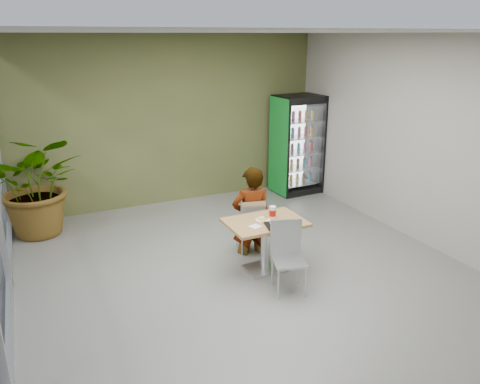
# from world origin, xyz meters

# --- Properties ---
(ground) EXTENTS (7.00, 7.00, 0.00)m
(ground) POSITION_xyz_m (0.00, 0.00, 0.00)
(ground) COLOR slate
(ground) RESTS_ON ground
(room_envelope) EXTENTS (6.00, 7.00, 3.20)m
(room_envelope) POSITION_xyz_m (0.00, 0.00, 1.60)
(room_envelope) COLOR #B8B2A6
(room_envelope) RESTS_ON ground
(dining_table) EXTENTS (1.06, 0.75, 0.75)m
(dining_table) POSITION_xyz_m (0.27, 0.15, 0.54)
(dining_table) COLOR #AB8349
(dining_table) RESTS_ON ground
(chair_far) EXTENTS (0.45, 0.45, 0.86)m
(chair_far) POSITION_xyz_m (0.36, 0.73, 0.50)
(chair_far) COLOR #B9BCBE
(chair_far) RESTS_ON ground
(chair_near) EXTENTS (0.51, 0.51, 0.93)m
(chair_near) POSITION_xyz_m (0.31, -0.41, 0.54)
(chair_near) COLOR #B9BCBE
(chair_near) RESTS_ON ground
(seated_woman) EXTENTS (0.67, 0.50, 1.65)m
(seated_woman) POSITION_xyz_m (0.37, 0.77, 0.52)
(seated_woman) COLOR black
(seated_woman) RESTS_ON ground
(pizza_plate) EXTENTS (0.29, 0.27, 0.03)m
(pizza_plate) POSITION_xyz_m (0.26, 0.18, 0.77)
(pizza_plate) COLOR white
(pizza_plate) RESTS_ON dining_table
(soda_cup) EXTENTS (0.09, 0.09, 0.17)m
(soda_cup) POSITION_xyz_m (0.42, 0.21, 0.83)
(soda_cup) COLOR white
(soda_cup) RESTS_ON dining_table
(napkin_stack) EXTENTS (0.17, 0.17, 0.02)m
(napkin_stack) POSITION_xyz_m (0.05, 0.00, 0.76)
(napkin_stack) COLOR white
(napkin_stack) RESTS_ON dining_table
(cafeteria_tray) EXTENTS (0.45, 0.37, 0.02)m
(cafeteria_tray) POSITION_xyz_m (0.38, -0.10, 0.76)
(cafeteria_tray) COLOR black
(cafeteria_tray) RESTS_ON dining_table
(beverage_fridge) EXTENTS (0.95, 0.75, 2.02)m
(beverage_fridge) POSITION_xyz_m (2.53, 2.98, 1.01)
(beverage_fridge) COLOR black
(beverage_fridge) RESTS_ON ground
(potted_plant) EXTENTS (1.82, 1.67, 1.70)m
(potted_plant) POSITION_xyz_m (-2.46, 2.87, 0.85)
(potted_plant) COLOR #286429
(potted_plant) RESTS_ON ground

